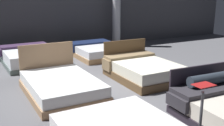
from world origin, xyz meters
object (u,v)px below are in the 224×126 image
object	(u,v)px
bed_5	(96,51)
support_pillar	(116,3)
bed_3	(142,70)
bed_4	(29,57)
bed_2	(61,86)
price_sign	(200,126)

from	to	relation	value
bed_5	support_pillar	xyz separation A→B (m)	(1.55, 1.37, 1.54)
bed_3	bed_4	xyz separation A→B (m)	(-2.32, 2.86, -0.01)
support_pillar	bed_2	bearing A→B (deg)	-131.02
bed_2	support_pillar	bearing A→B (deg)	48.13
bed_4	bed_5	size ratio (longest dim) A/B	1.01
bed_5	bed_3	bearing A→B (deg)	-90.84
bed_2	price_sign	bearing A→B (deg)	-71.59
bed_2	bed_3	distance (m)	2.23
bed_3	bed_2	bearing A→B (deg)	-177.96
bed_3	bed_5	xyz separation A→B (m)	(-0.01, 2.86, -0.04)
bed_4	price_sign	distance (m)	6.13
bed_5	bed_2	bearing A→B (deg)	-127.92
price_sign	support_pillar	size ratio (longest dim) A/B	0.29
support_pillar	bed_4	bearing A→B (deg)	-160.41
bed_3	bed_4	size ratio (longest dim) A/B	0.98
bed_2	bed_5	world-z (taller)	bed_2
bed_3	price_sign	xyz separation A→B (m)	(-1.16, -3.16, 0.14)
bed_4	bed_5	bearing A→B (deg)	-2.09
bed_4	support_pillar	size ratio (longest dim) A/B	0.56
bed_5	price_sign	world-z (taller)	price_sign
bed_3	support_pillar	world-z (taller)	support_pillar
bed_4	bed_5	xyz separation A→B (m)	(2.30, -0.00, -0.03)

